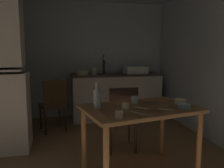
{
  "coord_description": "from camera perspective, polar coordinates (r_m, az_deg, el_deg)",
  "views": [
    {
      "loc": [
        -0.4,
        -3.08,
        1.37
      ],
      "look_at": [
        0.33,
        0.08,
        0.91
      ],
      "focal_mm": 37.88,
      "sensor_mm": 36.0,
      "label": 1
    }
  ],
  "objects": [
    {
      "name": "glass_bottle",
      "position": [
        2.49,
        -3.65,
        -3.41
      ],
      "size": [
        0.08,
        0.08,
        0.27
      ],
      "color": "#B7BCC1",
      "rests_on": "dining_table"
    },
    {
      "name": "wall_right",
      "position": [
        3.84,
        23.59,
        4.56
      ],
      "size": [
        0.1,
        3.75,
        2.35
      ],
      "primitive_type": "cube",
      "color": "silver",
      "rests_on": "ground"
    },
    {
      "name": "mug_dark",
      "position": [
        2.5,
        3.32,
        -5.21
      ],
      "size": [
        0.08,
        0.08,
        0.06
      ],
      "primitive_type": "cylinder",
      "color": "beige",
      "rests_on": "dining_table"
    },
    {
      "name": "teaspoon_near_bowl",
      "position": [
        2.51,
        12.98,
        -5.98
      ],
      "size": [
        0.14,
        0.1,
        0.0
      ],
      "primitive_type": "cube",
      "rotation": [
        0.0,
        0.0,
        5.72
      ],
      "color": "beige",
      "rests_on": "dining_table"
    },
    {
      "name": "serving_spoon",
      "position": [
        2.52,
        7.1,
        -5.75
      ],
      "size": [
        0.11,
        0.13,
        0.0
      ],
      "primitive_type": "cube",
      "rotation": [
        0.0,
        0.0,
        2.22
      ],
      "color": "beige",
      "rests_on": "dining_table"
    },
    {
      "name": "teacup_mint",
      "position": [
        2.76,
        5.56,
        -3.76
      ],
      "size": [
        0.08,
        0.08,
        0.08
      ],
      "primitive_type": "cylinder",
      "color": "#9EB2C6",
      "rests_on": "dining_table"
    },
    {
      "name": "table_knife",
      "position": [
        2.32,
        6.11,
        -6.97
      ],
      "size": [
        0.1,
        0.18,
        0.0
      ],
      "primitive_type": "cube",
      "rotation": [
        0.0,
        0.0,
        5.16
      ],
      "color": "silver",
      "rests_on": "dining_table"
    },
    {
      "name": "dining_table",
      "position": [
        2.6,
        6.78,
        -7.62
      ],
      "size": [
        1.32,
        0.99,
        0.76
      ],
      "color": "brown",
      "rests_on": "ground"
    },
    {
      "name": "counter_cabinet",
      "position": [
        4.82,
        0.9,
        -2.89
      ],
      "size": [
        1.79,
        0.64,
        0.9
      ],
      "color": "beige",
      "rests_on": "ground"
    },
    {
      "name": "serving_bowl_wide",
      "position": [
        2.81,
        16.11,
        -4.08
      ],
      "size": [
        0.13,
        0.13,
        0.05
      ],
      "primitive_type": "cylinder",
      "color": "beige",
      "rests_on": "dining_table"
    },
    {
      "name": "stoneware_crock",
      "position": [
        4.64,
        -4.39,
        3.06
      ],
      "size": [
        0.12,
        0.12,
        0.13
      ],
      "primitive_type": "cylinder",
      "color": "beige",
      "rests_on": "counter_cabinet"
    },
    {
      "name": "hand_pump",
      "position": [
        4.73,
        -2.0,
        4.45
      ],
      "size": [
        0.05,
        0.27,
        0.39
      ],
      "color": "#232328",
      "rests_on": "counter_cabinet"
    },
    {
      "name": "soup_bowl_small",
      "position": [
        2.64,
        17.06,
        -5.06
      ],
      "size": [
        0.13,
        0.13,
        0.04
      ],
      "primitive_type": "cylinder",
      "color": "#9EB2C6",
      "rests_on": "dining_table"
    },
    {
      "name": "teacup_cream",
      "position": [
        2.12,
        1.73,
        -7.33
      ],
      "size": [
        0.07,
        0.07,
        0.08
      ],
      "primitive_type": "cylinder",
      "color": "tan",
      "rests_on": "dining_table"
    },
    {
      "name": "chair_by_counter",
      "position": [
        4.1,
        -13.91,
        -4.66
      ],
      "size": [
        0.5,
        0.5,
        0.89
      ],
      "color": "#3A2518",
      "rests_on": "ground"
    },
    {
      "name": "teaspoon_by_cup",
      "position": [
        2.67,
        1.43,
        -4.9
      ],
      "size": [
        0.05,
        0.14,
        0.0
      ],
      "primitive_type": "cube",
      "rotation": [
        0.0,
        0.0,
        1.77
      ],
      "color": "beige",
      "rests_on": "dining_table"
    },
    {
      "name": "sink_basin",
      "position": [
        4.86,
        5.69,
        3.43
      ],
      "size": [
        0.44,
        0.34,
        0.15
      ],
      "color": "white",
      "rests_on": "counter_cabinet"
    },
    {
      "name": "mixing_bowl_counter",
      "position": [
        4.58,
        -7.33,
        2.68
      ],
      "size": [
        0.25,
        0.25,
        0.09
      ],
      "primitive_type": "cylinder",
      "color": "beige",
      "rests_on": "counter_cabinet"
    },
    {
      "name": "ground_plane",
      "position": [
        3.4,
        -5.28,
        -15.69
      ],
      "size": [
        4.67,
        4.67,
        0.0
      ],
      "primitive_type": "plane",
      "color": "#866446"
    },
    {
      "name": "chair_far_side",
      "position": [
        3.21,
        2.3,
        -7.95
      ],
      "size": [
        0.42,
        0.42,
        0.9
      ],
      "color": "#3C281B",
      "rests_on": "ground"
    },
    {
      "name": "wall_back",
      "position": [
        4.98,
        -8.4,
        5.8
      ],
      "size": [
        3.77,
        0.1,
        2.35
      ],
      "primitive_type": "cube",
      "color": "silver",
      "rests_on": "ground"
    }
  ]
}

